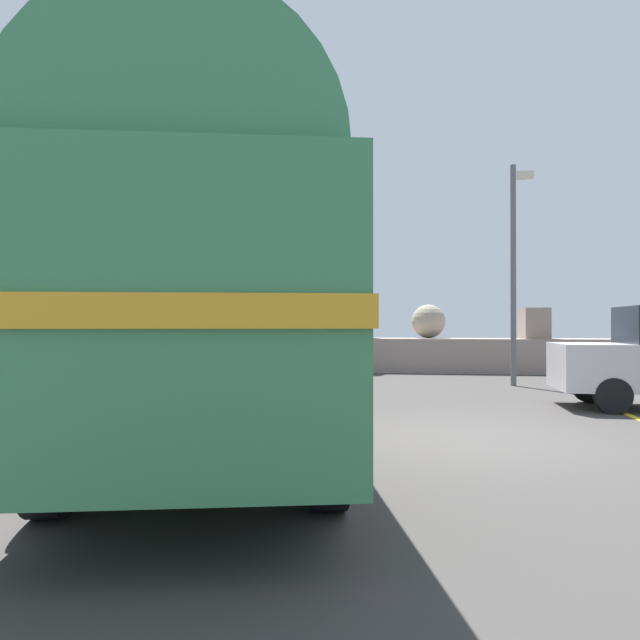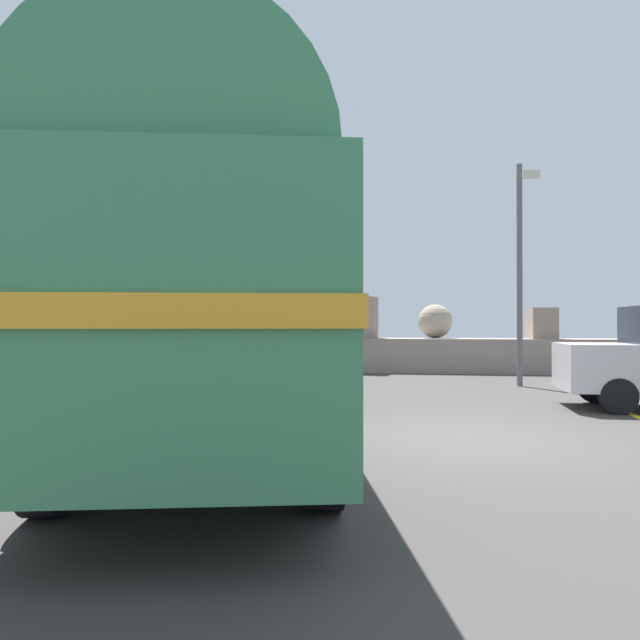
# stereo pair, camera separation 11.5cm
# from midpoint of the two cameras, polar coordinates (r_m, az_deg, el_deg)

# --- Properties ---
(ground) EXTENTS (32.00, 26.00, 0.02)m
(ground) POSITION_cam_midpoint_polar(r_m,az_deg,el_deg) (8.70, 13.48, -10.60)
(ground) COLOR #3C3938
(breakwater) EXTENTS (31.36, 2.07, 2.46)m
(breakwater) POSITION_cam_midpoint_polar(r_m,az_deg,el_deg) (20.38, 12.13, -2.75)
(breakwater) COLOR gray
(breakwater) RESTS_ON ground
(vintage_coach) EXTENTS (4.43, 8.91, 3.70)m
(vintage_coach) POSITION_cam_midpoint_polar(r_m,az_deg,el_deg) (7.74, -9.01, 3.29)
(vintage_coach) COLOR black
(vintage_coach) RESTS_ON ground
(lamp_post) EXTENTS (0.68, 0.90, 5.54)m
(lamp_post) POSITION_cam_midpoint_polar(r_m,az_deg,el_deg) (16.31, 18.28, 5.30)
(lamp_post) COLOR #5B5B60
(lamp_post) RESTS_ON ground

